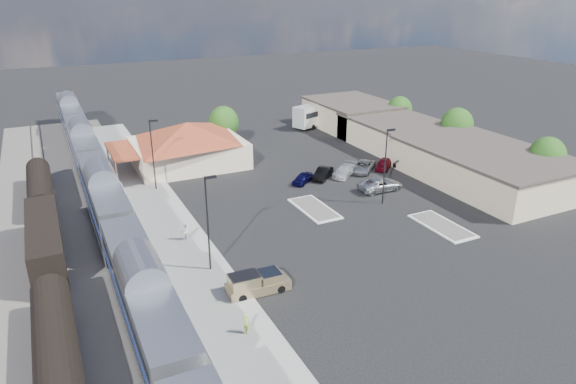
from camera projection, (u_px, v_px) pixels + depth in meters
name	position (u px, v px, depth m)	size (l,w,h in m)	color
ground	(291.00, 222.00, 55.54)	(280.00, 280.00, 0.00)	black
railbed	(77.00, 230.00, 53.67)	(16.00, 100.00, 0.12)	#4C4944
platform	(167.00, 221.00, 55.65)	(5.50, 92.00, 0.18)	gray
passenger_train	(104.00, 201.00, 53.61)	(3.00, 104.00, 5.55)	silver
freight_cars	(45.00, 243.00, 46.83)	(2.80, 46.00, 4.00)	black
station_depot	(187.00, 144.00, 72.59)	(18.35, 12.24, 6.20)	beige
buildings_east	(414.00, 139.00, 78.01)	(14.40, 51.40, 4.80)	#C6B28C
traffic_island_south	(314.00, 208.00, 58.80)	(3.30, 7.50, 0.21)	silver
traffic_island_north	(442.00, 226.00, 54.51)	(3.30, 7.50, 0.21)	silver
lamp_plat_s	(208.00, 216.00, 44.13)	(1.08, 0.25, 9.00)	black
lamp_plat_n	(153.00, 149.00, 62.51)	(1.08, 0.25, 9.00)	black
lamp_lot	(386.00, 160.00, 58.48)	(1.08, 0.25, 9.00)	black
tree_east_a	(547.00, 156.00, 64.57)	(4.56, 4.56, 6.42)	#382314
tree_east_b	(457.00, 125.00, 77.82)	(4.94, 4.94, 6.96)	#382314
tree_east_c	(399.00, 110.00, 89.69)	(4.41, 4.41, 6.21)	#382314
tree_depot	(224.00, 123.00, 80.34)	(4.71, 4.71, 6.63)	#382314
pickup_truck	(258.00, 283.00, 42.49)	(5.36, 2.14, 1.83)	tan
suv	(381.00, 185.00, 64.00)	(2.66, 5.77, 1.60)	#ADAFB5
coach_bus	(321.00, 112.00, 94.50)	(12.99, 7.24, 4.12)	silver
person_a	(246.00, 324.00, 37.16)	(0.57, 0.37, 1.56)	#B0CB3F
person_b	(184.00, 232.00, 50.91)	(0.90, 0.70, 1.86)	white
parked_car_a	(303.00, 178.00, 66.52)	(1.55, 3.85, 1.31)	#0D0C40
parked_car_b	(323.00, 173.00, 68.04)	(1.57, 4.51, 1.49)	black
parked_car_c	(345.00, 171.00, 69.09)	(2.07, 5.09, 1.48)	silver
parked_car_d	(363.00, 167.00, 70.64)	(2.41, 5.23, 1.45)	gray
parked_car_e	(384.00, 164.00, 71.69)	(1.75, 4.34, 1.48)	maroon
parked_car_f	(401.00, 161.00, 73.26)	(1.44, 4.12, 1.36)	black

